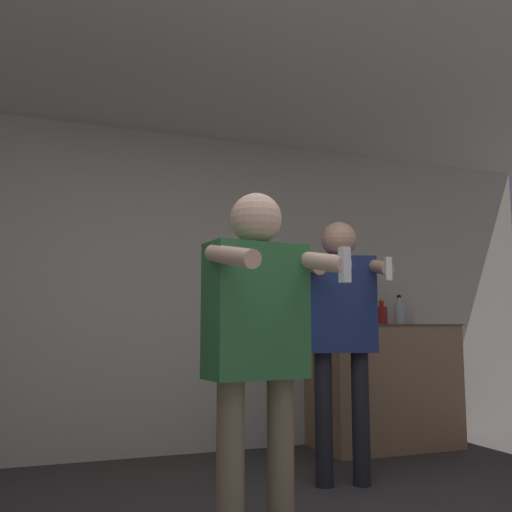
{
  "coord_description": "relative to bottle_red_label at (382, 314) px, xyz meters",
  "views": [
    {
      "loc": [
        -0.94,
        -1.71,
        0.97
      ],
      "look_at": [
        -0.1,
        0.58,
        1.28
      ],
      "focal_mm": 40.0,
      "sensor_mm": 36.0,
      "label": 1
    }
  ],
  "objects": [
    {
      "name": "bottle_tall_gin",
      "position": [
        0.17,
        0.0,
        0.01
      ],
      "size": [
        0.09,
        0.09,
        0.25
      ],
      "color": "silver",
      "rests_on": "counter"
    },
    {
      "name": "bottle_red_label",
      "position": [
        0.0,
        0.0,
        0.0
      ],
      "size": [
        0.09,
        0.09,
        0.22
      ],
      "color": "maroon",
      "rests_on": "counter"
    },
    {
      "name": "ceiling_slab",
      "position": [
        -1.7,
        -1.02,
        1.49
      ],
      "size": [
        7.0,
        3.28,
        0.05
      ],
      "color": "silver",
      "rests_on": "wall_back"
    },
    {
      "name": "bottle_clear_vodka",
      "position": [
        -0.4,
        0.0,
        0.04
      ],
      "size": [
        0.08,
        0.08,
        0.31
      ],
      "color": "#563314",
      "rests_on": "counter"
    },
    {
      "name": "wall_back",
      "position": [
        -1.7,
        0.39,
        0.19
      ],
      "size": [
        7.0,
        0.06,
        2.55
      ],
      "color": "beige",
      "rests_on": "ground_plane"
    },
    {
      "name": "person_man_side",
      "position": [
        -0.86,
        -0.86,
        -0.06
      ],
      "size": [
        0.56,
        0.56,
        1.66
      ],
      "color": "black",
      "rests_on": "ground_plane"
    },
    {
      "name": "person_woman_foreground",
      "position": [
        -1.79,
        -1.83,
        -0.14
      ],
      "size": [
        0.52,
        0.52,
        1.56
      ],
      "color": "#75664C",
      "rests_on": "ground_plane"
    },
    {
      "name": "bottle_amber_bourbon",
      "position": [
        -0.24,
        -0.0,
        0.03
      ],
      "size": [
        0.09,
        0.09,
        0.3
      ],
      "color": "#194723",
      "rests_on": "counter"
    },
    {
      "name": "counter",
      "position": [
        0.02,
        0.05,
        -0.59
      ],
      "size": [
        1.17,
        0.66,
        1.0
      ],
      "color": "#997551",
      "rests_on": "ground_plane"
    }
  ]
}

